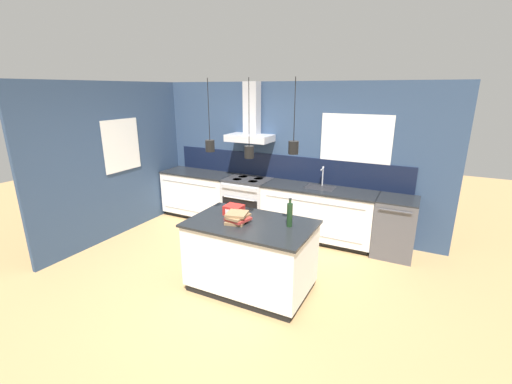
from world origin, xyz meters
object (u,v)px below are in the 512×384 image
at_px(oven_range, 248,203).
at_px(book_stack, 237,218).
at_px(bottle_on_island, 290,214).
at_px(dishwasher, 395,227).
at_px(red_supply_box, 234,210).

distance_m(oven_range, book_stack, 2.16).
bearing_deg(oven_range, book_stack, -65.03).
relative_size(bottle_on_island, book_stack, 1.11).
bearing_deg(bottle_on_island, dishwasher, 58.67).
xyz_separation_m(oven_range, book_stack, (0.89, -1.91, 0.52)).
distance_m(oven_range, bottle_on_island, 2.37).
bearing_deg(red_supply_box, book_stack, -50.78).
xyz_separation_m(bottle_on_island, red_supply_box, (-0.79, 0.05, -0.09)).
xyz_separation_m(dishwasher, bottle_on_island, (-1.06, -1.74, 0.60)).
relative_size(bottle_on_island, red_supply_box, 1.53).
relative_size(oven_range, dishwasher, 1.00).
height_order(oven_range, bottle_on_island, bottle_on_island).
xyz_separation_m(bottle_on_island, book_stack, (-0.61, -0.17, -0.09)).
distance_m(bottle_on_island, book_stack, 0.64).
xyz_separation_m(oven_range, bottle_on_island, (1.50, -1.73, 0.61)).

